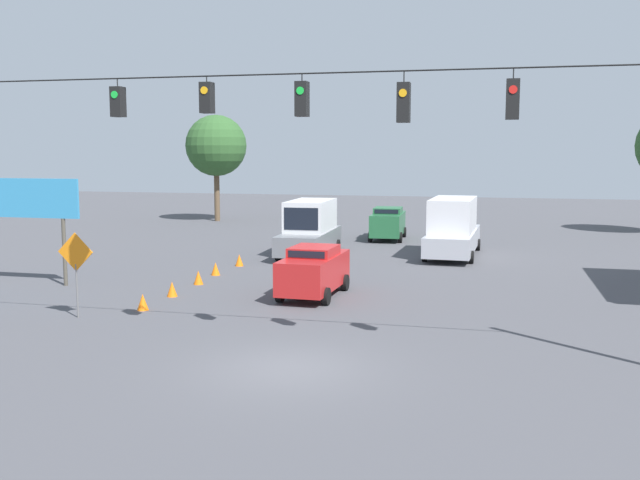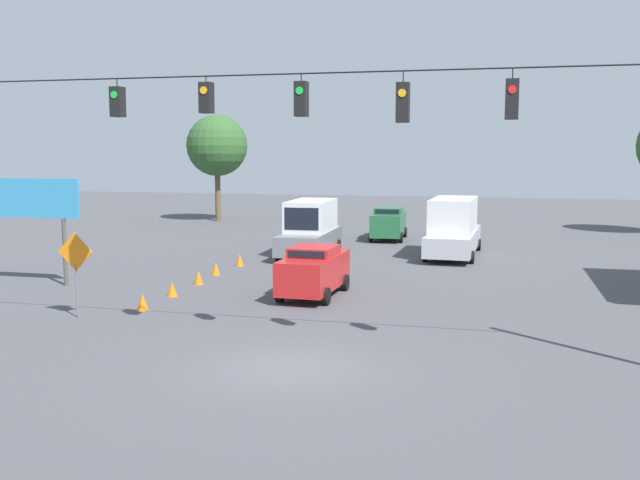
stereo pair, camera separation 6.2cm
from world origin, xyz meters
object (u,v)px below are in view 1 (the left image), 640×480
Objects in this scene: traffic_cone_third at (198,278)px; traffic_cone_fourth at (216,269)px; traffic_cone_nearest at (143,302)px; traffic_cone_second at (172,289)px; box_truck_silver_oncoming_deep at (453,228)px; box_truck_grey_withflow_far at (310,228)px; traffic_cone_fifth at (239,260)px; sedan_green_withflow_deep at (388,223)px; roadside_billboard at (26,205)px; work_zone_sign at (76,258)px; tree_horizon_left at (216,146)px; sedan_red_withflow_mid at (314,270)px; overhead_signal_span at (306,155)px.

traffic_cone_third and traffic_cone_fourth have the same top height.
traffic_cone_nearest is 1.00× the size of traffic_cone_second.
traffic_cone_third is at bearing -89.20° from traffic_cone_second.
box_truck_silver_oncoming_deep is 7.50m from box_truck_grey_withflow_far.
box_truck_silver_oncoming_deep is 13.22× the size of traffic_cone_fifth.
roadside_billboard reaches higher than sedan_green_withflow_deep.
traffic_cone_third is 0.20× the size of work_zone_sign.
traffic_cone_third is at bearing 110.32° from tree_horizon_left.
sedan_green_withflow_deep is 1.59× the size of work_zone_sign.
sedan_green_withflow_deep reaches higher than sedan_red_withflow_mid.
sedan_green_withflow_deep is (1.57, -25.62, -4.34)m from overhead_signal_span.
traffic_cone_nearest is at bearing 58.05° from box_truck_silver_oncoming_deep.
box_truck_silver_oncoming_deep reaches higher than sedan_green_withflow_deep.
box_truck_grey_withflow_far reaches higher than work_zone_sign.
sedan_red_withflow_mid is 0.90× the size of roadside_billboard.
sedan_red_withflow_mid is 0.58× the size of box_truck_silver_oncoming_deep.
traffic_cone_nearest is at bearing 107.35° from tree_horizon_left.
box_truck_silver_oncoming_deep is 7.64m from sedan_green_withflow_deep.
tree_horizon_left reaches higher than box_truck_silver_oncoming_deep.
overhead_signal_span reaches higher than sedan_green_withflow_deep.
traffic_cone_second is 30.14m from tree_horizon_left.
sedan_red_withflow_mid is at bearing -165.36° from traffic_cone_second.
traffic_cone_third is (0.07, -4.95, 0.00)m from traffic_cone_nearest.
traffic_cone_second is at bearing 74.51° from sedan_green_withflow_deep.
overhead_signal_span reaches higher than roadside_billboard.
box_truck_silver_oncoming_deep is 20.69m from roadside_billboard.
traffic_cone_third is at bearing -89.19° from traffic_cone_nearest.
sedan_red_withflow_mid is at bearing 147.64° from traffic_cone_fourth.
traffic_cone_second is 1.00× the size of traffic_cone_fifth.
sedan_red_withflow_mid is at bearing 130.84° from traffic_cone_fifth.
work_zone_sign is at bearing 56.60° from box_truck_silver_oncoming_deep.
work_zone_sign is at bearing 44.31° from traffic_cone_nearest.
box_truck_silver_oncoming_deep reaches higher than sedan_red_withflow_mid.
box_truck_silver_oncoming_deep is at bearing -126.49° from traffic_cone_second.
traffic_cone_nearest is 0.12× the size of roadside_billboard.
traffic_cone_fifth is 0.20× the size of work_zone_sign.
traffic_cone_nearest and traffic_cone_fifth have the same top height.
roadside_billboard is at bearing 56.19° from sedan_green_withflow_deep.
traffic_cone_nearest is at bearing -135.69° from work_zone_sign.
traffic_cone_third is at bearing 47.35° from box_truck_silver_oncoming_deep.
overhead_signal_span is 36.24× the size of traffic_cone_fourth.
work_zone_sign reaches higher than traffic_cone_fourth.
traffic_cone_fourth is 8.96m from work_zone_sign.
traffic_cone_second is (2.38, 11.65, -1.15)m from box_truck_grey_withflow_far.
sedan_red_withflow_mid is 6.44m from traffic_cone_nearest.
box_truck_silver_oncoming_deep is 0.91× the size of tree_horizon_left.
traffic_cone_nearest is (5.18, 3.75, -0.71)m from sedan_red_withflow_mid.
traffic_cone_nearest is at bearing 35.92° from sedan_red_withflow_mid.
work_zone_sign reaches higher than sedan_green_withflow_deep.
roadside_billboard reaches higher than traffic_cone_second.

